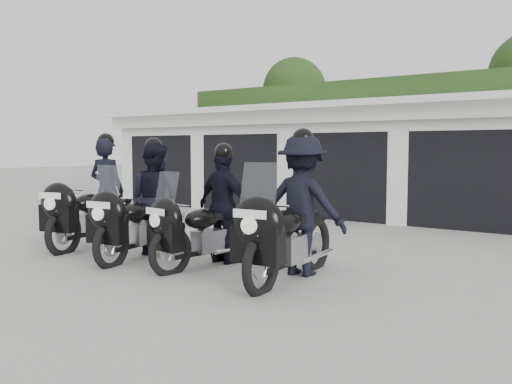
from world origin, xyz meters
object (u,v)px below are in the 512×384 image
Objects in this scene: police_bike_c at (215,212)px; police_bike_d at (296,212)px; police_bike_b at (147,205)px; police_bike_a at (95,200)px.

police_bike_d is at bearing 9.33° from police_bike_c.
police_bike_a is at bearing 165.84° from police_bike_b.
police_bike_d reaches higher than police_bike_c.
police_bike_c is 0.90× the size of police_bike_d.
police_bike_b is at bearing 178.79° from police_bike_d.
police_bike_c is 1.46m from police_bike_d.
police_bike_c is at bearing -3.74° from police_bike_b.
police_bike_a is 0.99× the size of police_bike_d.
police_bike_a is 1.50m from police_bike_b.
police_bike_d is (4.31, 0.04, 0.06)m from police_bike_a.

